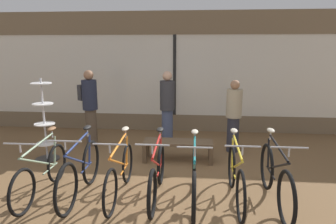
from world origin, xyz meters
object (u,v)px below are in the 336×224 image
at_px(bicycle_right, 236,176).
at_px(bicycle_far_right, 275,178).
at_px(bicycle_left, 80,172).
at_px(customer_by_window, 234,115).
at_px(customer_near_rack, 90,105).
at_px(bicycle_center_right, 194,178).
at_px(accessory_rack, 45,127).
at_px(bicycle_center_left, 120,173).
at_px(bicycle_far_left, 42,173).
at_px(bicycle_center, 157,175).
at_px(display_bench, 178,144).
at_px(customer_mid_floor, 167,107).

bearing_deg(bicycle_right, bicycle_far_right, -3.17).
relative_size(bicycle_left, customer_by_window, 1.09).
bearing_deg(bicycle_far_right, customer_near_rack, 145.99).
xyz_separation_m(bicycle_center_right, bicycle_right, (0.62, 0.08, 0.02)).
bearing_deg(bicycle_right, bicycle_left, -178.36).
bearing_deg(bicycle_far_right, bicycle_right, 176.83).
xyz_separation_m(bicycle_far_right, accessory_rack, (-4.20, 1.43, 0.28)).
xyz_separation_m(accessory_rack, customer_by_window, (3.87, 0.86, 0.14)).
relative_size(bicycle_center_left, bicycle_right, 1.00).
bearing_deg(bicycle_far_left, bicycle_center, 2.62).
xyz_separation_m(customer_near_rack, customer_by_window, (3.28, -0.15, -0.13)).
height_order(display_bench, customer_near_rack, customer_near_rack).
height_order(bicycle_far_left, display_bench, bicycle_far_left).
bearing_deg(bicycle_center_left, bicycle_center, 0.01).
bearing_deg(customer_mid_floor, bicycle_right, -63.91).
bearing_deg(bicycle_far_left, display_bench, 39.22).
bearing_deg(bicycle_center, bicycle_left, -176.43).
relative_size(display_bench, customer_by_window, 0.88).
distance_m(bicycle_left, accessory_rack, 1.97).
relative_size(bicycle_far_left, customer_by_window, 1.08).
bearing_deg(customer_mid_floor, bicycle_center_left, -100.91).
bearing_deg(bicycle_center, customer_near_rack, 127.89).
bearing_deg(customer_by_window, bicycle_far_left, -143.84).
bearing_deg(display_bench, customer_mid_floor, 107.40).
bearing_deg(bicycle_left, bicycle_center_right, -0.48).
bearing_deg(bicycle_right, bicycle_center_left, 179.81).
bearing_deg(bicycle_far_left, bicycle_center_right, -0.15).
xyz_separation_m(bicycle_far_left, bicycle_left, (0.61, 0.01, 0.03)).
height_order(bicycle_left, customer_near_rack, customer_near_rack).
bearing_deg(bicycle_left, customer_near_rack, 105.69).
bearing_deg(bicycle_right, bicycle_far_left, -178.53).
height_order(accessory_rack, customer_mid_floor, customer_mid_floor).
xyz_separation_m(bicycle_center_left, bicycle_right, (1.75, -0.01, 0.01)).
bearing_deg(display_bench, bicycle_center_left, -117.19).
distance_m(bicycle_far_left, display_bench, 2.61).
relative_size(bicycle_right, bicycle_far_right, 0.95).
relative_size(bicycle_center_left, customer_mid_floor, 0.99).
bearing_deg(bicycle_right, accessory_rack, 159.03).
distance_m(bicycle_center_left, bicycle_far_right, 2.31).
distance_m(bicycle_center, display_bench, 1.58).
distance_m(bicycle_right, bicycle_far_right, 0.57).
height_order(bicycle_far_right, customer_mid_floor, customer_mid_floor).
distance_m(bicycle_center, customer_mid_floor, 2.62).
xyz_separation_m(bicycle_left, bicycle_right, (2.35, 0.07, -0.01)).
height_order(bicycle_center_left, bicycle_center_right, bicycle_center_right).
relative_size(bicycle_far_left, customer_near_rack, 0.97).
bearing_deg(customer_by_window, customer_mid_floor, 168.22).
xyz_separation_m(bicycle_left, customer_mid_floor, (1.10, 2.63, 0.51)).
bearing_deg(bicycle_center_left, bicycle_left, -173.09).
distance_m(bicycle_left, customer_near_rack, 2.63).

